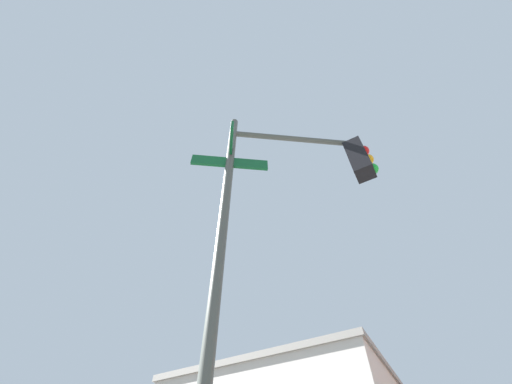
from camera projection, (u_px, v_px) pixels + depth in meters
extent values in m
cylinder|color=#474C47|center=(219.00, 258.00, 3.10)|extent=(0.12, 0.12, 5.84)
cylinder|color=#474C47|center=(293.00, 139.00, 5.07)|extent=(1.70, 1.23, 0.09)
cube|color=black|center=(359.00, 159.00, 4.79)|extent=(0.28, 0.28, 0.80)
sphere|color=red|center=(364.00, 151.00, 4.99)|extent=(0.18, 0.18, 0.18)
sphere|color=orange|center=(368.00, 160.00, 4.80)|extent=(0.18, 0.18, 0.18)
sphere|color=green|center=(372.00, 169.00, 4.61)|extent=(0.18, 0.18, 0.18)
cube|color=#0F5128|center=(230.00, 163.00, 4.38)|extent=(0.92, 0.67, 0.20)
cube|color=#0F5128|center=(231.00, 154.00, 4.54)|extent=(0.61, 0.84, 0.20)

